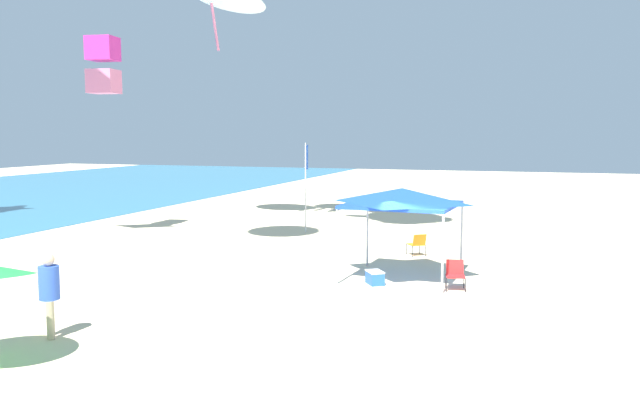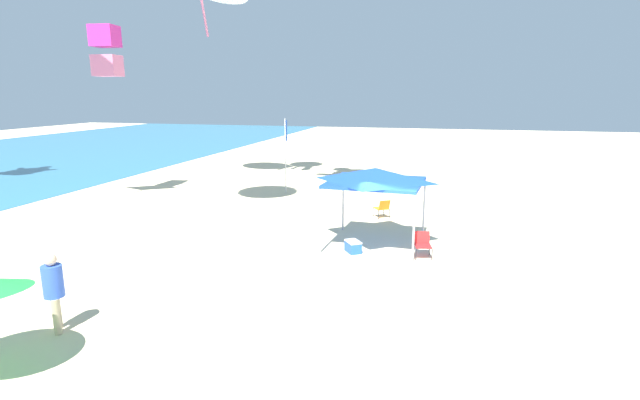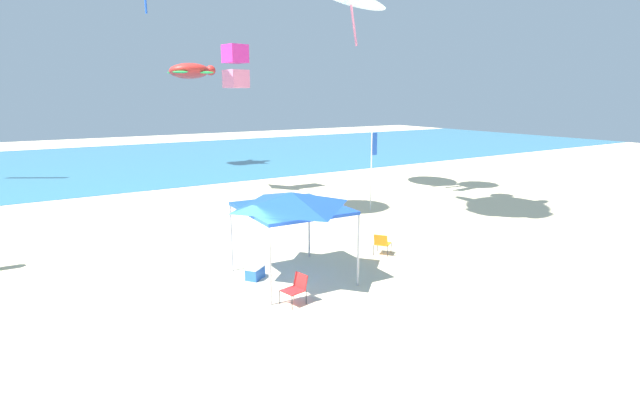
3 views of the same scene
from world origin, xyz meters
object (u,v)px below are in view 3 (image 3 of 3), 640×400
at_px(folding_chair_facing_ocean, 296,287).
at_px(kite_box_magenta, 236,66).
at_px(canopy_tent, 292,201).
at_px(banner_flag, 372,163).
at_px(folding_chair_right_of_tent, 382,243).
at_px(kite_turtle_red, 190,71).
at_px(cooler_box, 255,273).

relative_size(folding_chair_facing_ocean, kite_box_magenta, 0.34).
xyz_separation_m(canopy_tent, banner_flag, (8.02, 5.99, -0.10)).
distance_m(canopy_tent, banner_flag, 10.01).
bearing_deg(folding_chair_facing_ocean, banner_flag, 119.83).
height_order(canopy_tent, banner_flag, banner_flag).
height_order(canopy_tent, folding_chair_right_of_tent, canopy_tent).
relative_size(banner_flag, kite_turtle_red, 1.04).
bearing_deg(banner_flag, kite_box_magenta, 115.80).
xyz_separation_m(folding_chair_right_of_tent, banner_flag, (4.18, 5.79, 1.92)).
bearing_deg(kite_box_magenta, canopy_tent, 62.34).
bearing_deg(canopy_tent, cooler_box, 151.16).
xyz_separation_m(banner_flag, kite_box_magenta, (-3.74, 7.73, 4.87)).
xyz_separation_m(folding_chair_facing_ocean, kite_box_magenta, (5.17, 15.47, 6.80)).
bearing_deg(folding_chair_facing_ocean, folding_chair_right_of_tent, 101.22).
bearing_deg(kite_box_magenta, banner_flag, 105.47).
distance_m(folding_chair_right_of_tent, folding_chair_facing_ocean, 5.11).
bearing_deg(folding_chair_facing_ocean, cooler_box, 172.57).
xyz_separation_m(canopy_tent, kite_turtle_red, (5.77, 25.85, 5.04)).
relative_size(canopy_tent, cooler_box, 4.54).
bearing_deg(folding_chair_right_of_tent, canopy_tent, 57.63).
bearing_deg(kite_box_magenta, cooler_box, 57.66).
xyz_separation_m(canopy_tent, kite_box_magenta, (4.28, 13.72, 4.78)).
xyz_separation_m(canopy_tent, folding_chair_right_of_tent, (3.84, 0.20, -2.02)).
distance_m(canopy_tent, cooler_box, 2.58).
bearing_deg(canopy_tent, kite_turtle_red, 77.42).
bearing_deg(banner_flag, canopy_tent, -143.25).
distance_m(kite_turtle_red, kite_box_magenta, 12.22).
bearing_deg(cooler_box, banner_flag, 30.90).
height_order(cooler_box, kite_box_magenta, kite_box_magenta).
xyz_separation_m(kite_turtle_red, kite_box_magenta, (-1.49, -12.12, -0.26)).
xyz_separation_m(banner_flag, kite_turtle_red, (-2.25, 19.86, 5.13)).
height_order(kite_turtle_red, kite_box_magenta, kite_box_magenta).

